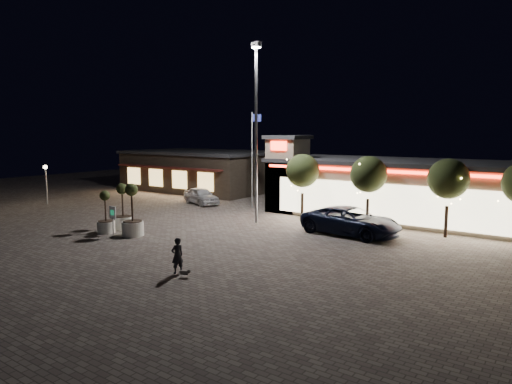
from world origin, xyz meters
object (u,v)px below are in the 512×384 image
Objects in this scene: valet_sign at (113,215)px; planter_mid at (106,220)px; planter_left at (123,215)px; pedestrian at (177,256)px; pickup_truck at (351,221)px; white_sedan at (201,196)px.

planter_mid is at bearing 173.29° from valet_sign.
planter_left reaches higher than planter_mid.
planter_mid is (-9.70, 3.31, 0.02)m from pedestrian.
pickup_truck is 12.27m from pedestrian.
white_sedan is at bearing 107.73° from valet_sign.
valet_sign is at bearing -6.71° from planter_mid.
planter_left is (-9.75, 4.67, 0.12)m from pedestrian.
pedestrian is 10.81m from planter_left.
planter_left reaches higher than pedestrian.
valet_sign is at bearing -94.66° from pedestrian.
white_sedan is 11.32m from planter_left.
pedestrian is (-3.11, -11.87, -0.05)m from pickup_truck.
white_sedan is at bearing 82.45° from pickup_truck.
pickup_truck is 3.46× the size of valet_sign.
white_sedan is at bearing 105.68° from planter_left.
pedestrian is 0.54× the size of planter_left.
planter_mid reaches higher than white_sedan.
pedestrian is at bearing 170.87° from pickup_truck.
pickup_truck is at bearing -82.65° from white_sedan.
valet_sign is at bearing -141.83° from white_sedan.
pickup_truck is 14.73m from planter_left.
valet_sign is (0.84, -0.10, 0.42)m from planter_mid.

